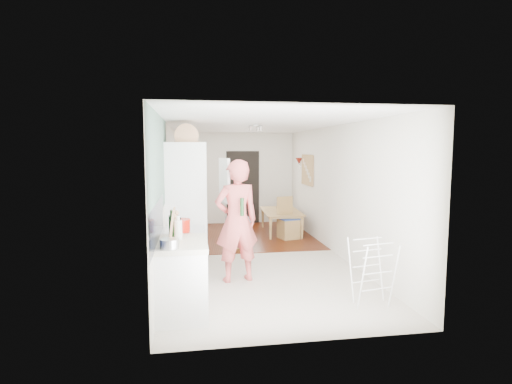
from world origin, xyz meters
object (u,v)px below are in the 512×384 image
object	(u,v)px
stool	(240,237)
drying_rack	(372,272)
dining_table	(282,224)
person	(237,210)
dining_chair	(289,218)

from	to	relation	value
stool	drying_rack	world-z (taller)	drying_rack
stool	dining_table	bearing A→B (deg)	46.09
dining_table	stool	world-z (taller)	dining_table
person	dining_chair	xyz separation A→B (m)	(1.49, 2.74, -0.63)
person	dining_table	distance (m)	3.79
dining_table	drying_rack	bearing A→B (deg)	-175.13
person	drying_rack	distance (m)	2.17
person	stool	distance (m)	2.33
dining_table	person	bearing A→B (deg)	159.20
dining_chair	drying_rack	size ratio (longest dim) A/B	1.10
stool	person	bearing A→B (deg)	-97.82
person	drying_rack	xyz separation A→B (m)	(1.64, -1.25, -0.68)
dining_chair	stool	size ratio (longest dim) A/B	2.13
person	stool	xyz separation A→B (m)	(0.29, 2.14, -0.89)
stool	dining_chair	bearing A→B (deg)	26.89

